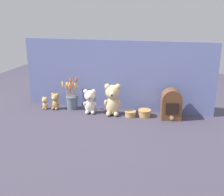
{
  "coord_description": "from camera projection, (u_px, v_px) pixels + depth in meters",
  "views": [
    {
      "loc": [
        0.57,
        -2.28,
        0.9
      ],
      "look_at": [
        0.0,
        0.02,
        0.15
      ],
      "focal_mm": 45.0,
      "sensor_mm": 36.0,
      "label": 1
    }
  ],
  "objects": [
    {
      "name": "ground_plane",
      "position": [
        111.0,
        115.0,
        2.51
      ],
      "size": [
        4.0,
        4.0,
        0.0
      ],
      "primitive_type": "plane",
      "color": "#3D3847"
    },
    {
      "name": "teddy_bear_tiny",
      "position": [
        45.0,
        103.0,
        2.64
      ],
      "size": [
        0.07,
        0.06,
        0.12
      ],
      "color": "tan",
      "rests_on": "ground"
    },
    {
      "name": "backdrop_wall",
      "position": [
        116.0,
        76.0,
        2.57
      ],
      "size": [
        1.77,
        0.02,
        0.64
      ],
      "color": "slate",
      "rests_on": "ground"
    },
    {
      "name": "vintage_radio",
      "position": [
        171.0,
        104.0,
        2.39
      ],
      "size": [
        0.19,
        0.15,
        0.26
      ],
      "color": "brown",
      "rests_on": "ground"
    },
    {
      "name": "teddy_bear_large",
      "position": [
        113.0,
        99.0,
        2.47
      ],
      "size": [
        0.16,
        0.14,
        0.29
      ],
      "color": "#DBBC84",
      "rests_on": "ground"
    },
    {
      "name": "decorative_tin_short",
      "position": [
        145.0,
        113.0,
        2.47
      ],
      "size": [
        0.11,
        0.11,
        0.06
      ],
      "color": "tan",
      "rests_on": "ground"
    },
    {
      "name": "decorative_tin_tall",
      "position": [
        130.0,
        114.0,
        2.47
      ],
      "size": [
        0.1,
        0.1,
        0.05
      ],
      "color": "tan",
      "rests_on": "ground"
    },
    {
      "name": "teddy_bear_medium",
      "position": [
        90.0,
        101.0,
        2.52
      ],
      "size": [
        0.13,
        0.11,
        0.22
      ],
      "color": "beige",
      "rests_on": "ground"
    },
    {
      "name": "flower_vase",
      "position": [
        72.0,
        99.0,
        2.64
      ],
      "size": [
        0.17,
        0.14,
        0.3
      ],
      "color": "slate",
      "rests_on": "ground"
    },
    {
      "name": "teddy_bear_small",
      "position": [
        55.0,
        101.0,
        2.63
      ],
      "size": [
        0.08,
        0.08,
        0.16
      ],
      "color": "tan",
      "rests_on": "ground"
    }
  ]
}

